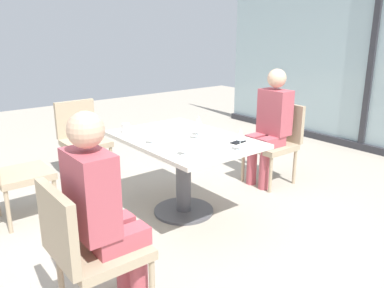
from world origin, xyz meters
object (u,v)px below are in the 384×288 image
object	(u,v)px
chair_near_window	(276,138)
wine_glass_4	(197,124)
chair_front_left	(10,169)
person_near_window	(271,122)
wine_glass_0	(152,129)
chair_front_right	(87,245)
dining_table_main	(183,156)
wine_glass_1	(240,135)
coffee_cup	(126,128)
person_front_right	(102,207)
chair_side_end	(82,135)
wine_glass_2	(199,121)
wine_glass_3	(185,139)
cell_phone_on_table	(238,142)

from	to	relation	value
chair_near_window	wine_glass_4	size ratio (longest dim) A/B	4.70
chair_front_left	person_near_window	distance (m)	2.60
wine_glass_0	chair_front_right	bearing A→B (deg)	-50.50
dining_table_main	chair_front_left	bearing A→B (deg)	-121.64
wine_glass_1	coffee_cup	size ratio (longest dim) A/B	2.06
person_near_window	wine_glass_4	size ratio (longest dim) A/B	6.81
person_front_right	wine_glass_0	size ratio (longest dim) A/B	6.81
chair_side_end	wine_glass_2	bearing A→B (deg)	18.08
chair_front_left	person_front_right	world-z (taller)	person_front_right
chair_front_left	coffee_cup	xyz separation A→B (m)	(0.34, 0.97, 0.28)
wine_glass_3	wine_glass_4	distance (m)	0.48
wine_glass_1	wine_glass_2	xyz separation A→B (m)	(-0.56, 0.03, 0.00)
wine_glass_2	chair_side_end	bearing A→B (deg)	-161.92
wine_glass_0	coffee_cup	world-z (taller)	wine_glass_0
wine_glass_0	coffee_cup	size ratio (longest dim) A/B	2.06
dining_table_main	wine_glass_2	world-z (taller)	wine_glass_2
coffee_cup	wine_glass_1	bearing A→B (deg)	22.82
wine_glass_2	cell_phone_on_table	bearing A→B (deg)	17.11
wine_glass_0	wine_glass_3	xyz separation A→B (m)	(0.41, 0.03, 0.00)
chair_side_end	wine_glass_2	size ratio (longest dim) A/B	4.70
chair_front_left	chair_side_end	size ratio (longest dim) A/B	1.00
chair_front_right	cell_phone_on_table	size ratio (longest dim) A/B	6.04
chair_near_window	wine_glass_3	distance (m)	1.69
wine_glass_1	cell_phone_on_table	size ratio (longest dim) A/B	1.28
wine_glass_4	coffee_cup	distance (m)	0.70
chair_front_right	wine_glass_0	xyz separation A→B (m)	(-0.79, 0.95, 0.37)
chair_front_left	person_front_right	distance (m)	1.60
wine_glass_1	wine_glass_3	size ratio (longest dim) A/B	1.00
wine_glass_2	wine_glass_3	world-z (taller)	same
person_near_window	chair_front_right	bearing A→B (deg)	-72.16
wine_glass_4	person_front_right	bearing A→B (deg)	-61.40
coffee_cup	dining_table_main	bearing A→B (deg)	35.31
chair_near_window	chair_side_end	world-z (taller)	same
chair_side_end	coffee_cup	xyz separation A→B (m)	(1.01, 0.02, 0.28)
cell_phone_on_table	chair_near_window	bearing A→B (deg)	104.52
chair_front_right	coffee_cup	distance (m)	1.60
coffee_cup	person_near_window	bearing A→B (deg)	73.12
wine_glass_1	wine_glass_4	bearing A→B (deg)	-173.40
chair_front_left	cell_phone_on_table	distance (m)	1.99
chair_front_right	wine_glass_4	distance (m)	1.56
chair_front_right	wine_glass_3	xyz separation A→B (m)	(-0.37, 0.99, 0.37)
chair_front_left	chair_front_right	bearing A→B (deg)	0.00
dining_table_main	person_near_window	world-z (taller)	person_near_window
wine_glass_1	wine_glass_3	world-z (taller)	same
chair_near_window	chair_front_left	bearing A→B (deg)	-107.13
coffee_cup	person_front_right	bearing A→B (deg)	-34.41
wine_glass_1	wine_glass_2	bearing A→B (deg)	176.60
wine_glass_3	chair_front_right	bearing A→B (deg)	-69.36
dining_table_main	wine_glass_3	size ratio (longest dim) A/B	7.09
wine_glass_4	coffee_cup	bearing A→B (deg)	-146.01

